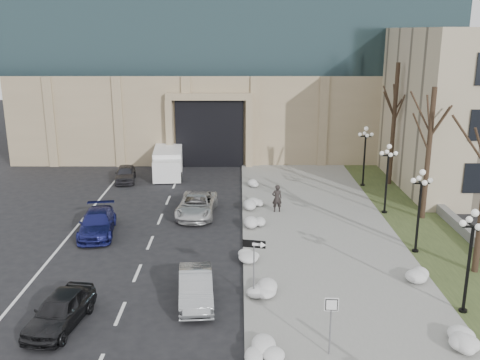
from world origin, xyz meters
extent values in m
cube|color=gray|center=(3.50, 14.00, 0.06)|extent=(9.00, 40.00, 0.12)
cube|color=gray|center=(-1.00, 14.00, 0.07)|extent=(0.30, 40.00, 0.14)
cube|color=#334120|center=(10.00, 14.00, 0.05)|extent=(4.00, 40.00, 0.10)
cube|color=slate|center=(12.00, 16.00, 0.35)|extent=(0.50, 30.00, 0.70)
cube|color=tan|center=(-2.00, 42.00, 4.00)|extent=(40.00, 20.00, 8.00)
cube|color=black|center=(-4.00, 33.00, 3.00)|extent=(6.00, 2.50, 6.00)
cube|color=tan|center=(-4.00, 31.60, 6.30)|extent=(7.50, 0.60, 0.60)
cube|color=tan|center=(-7.50, 31.60, 3.00)|extent=(0.60, 0.60, 6.00)
cube|color=tan|center=(-0.50, 31.60, 3.00)|extent=(0.60, 0.60, 6.00)
cube|color=black|center=(14.00, 19.00, 2.50)|extent=(1.40, 0.25, 2.00)
cube|color=black|center=(14.00, 19.00, 6.00)|extent=(1.40, 0.25, 2.00)
imported|color=black|center=(-8.72, 5.00, 0.71)|extent=(2.32, 4.38, 1.42)
imported|color=#96999D|center=(-3.30, 7.08, 0.70)|extent=(1.87, 4.36, 1.40)
imported|color=navy|center=(-9.85, 15.37, 0.70)|extent=(2.61, 5.05, 1.40)
imported|color=#BDBDBD|center=(-4.17, 18.78, 0.71)|extent=(2.65, 5.23, 1.42)
imported|color=#323137|center=(-10.58, 27.05, 0.65)|extent=(2.06, 3.99, 1.30)
imported|color=black|center=(1.14, 19.16, 1.05)|extent=(0.74, 0.55, 1.85)
cube|color=white|center=(-7.46, 29.98, 1.05)|extent=(2.78, 5.46, 2.11)
cube|color=white|center=(-7.18, 26.83, 0.95)|extent=(2.36, 1.88, 1.69)
cylinder|color=black|center=(-8.25, 26.94, 0.37)|extent=(0.33, 0.76, 0.74)
cylinder|color=black|center=(-6.15, 27.13, 0.37)|extent=(0.33, 0.76, 0.74)
cylinder|color=black|center=(-8.66, 31.46, 0.37)|extent=(0.33, 0.76, 0.74)
cylinder|color=black|center=(-6.56, 31.65, 0.37)|extent=(0.33, 0.76, 0.74)
cylinder|color=slate|center=(-0.70, 7.26, 1.41)|extent=(0.07, 0.07, 2.82)
cube|color=black|center=(-0.70, 7.26, 2.71)|extent=(1.01, 0.27, 0.35)
cube|color=white|center=(-0.55, 7.20, 2.71)|extent=(0.48, 0.12, 0.13)
cone|color=white|center=(-0.28, 7.13, 2.71)|extent=(0.29, 0.33, 0.28)
cylinder|color=slate|center=(2.01, 2.84, 1.19)|extent=(0.07, 0.07, 2.38)
cube|color=white|center=(2.01, 2.84, 2.17)|extent=(0.52, 0.07, 0.52)
cube|color=black|center=(2.01, 2.82, 2.17)|extent=(0.46, 0.04, 0.46)
cube|color=white|center=(2.01, 2.81, 2.17)|extent=(0.39, 0.03, 0.39)
ellipsoid|color=silver|center=(-0.47, 2.59, 0.30)|extent=(1.10, 1.60, 0.36)
ellipsoid|color=silver|center=(-0.39, 7.55, 0.30)|extent=(1.10, 1.60, 0.36)
ellipsoid|color=silver|center=(-0.72, 11.29, 0.30)|extent=(1.10, 1.60, 0.36)
ellipsoid|color=silver|center=(-0.39, 16.18, 0.30)|extent=(1.10, 1.60, 0.36)
ellipsoid|color=silver|center=(-0.32, 20.12, 0.30)|extent=(1.10, 1.60, 0.36)
ellipsoid|color=silver|center=(-0.44, 25.36, 0.30)|extent=(1.10, 1.60, 0.36)
ellipsoid|color=silver|center=(7.35, 3.22, 0.30)|extent=(1.10, 1.60, 0.36)
ellipsoid|color=silver|center=(7.37, 8.83, 0.30)|extent=(1.10, 1.60, 0.36)
cylinder|color=black|center=(8.30, 6.00, 0.10)|extent=(0.36, 0.36, 0.20)
cylinder|color=black|center=(8.30, 6.00, 2.00)|extent=(0.14, 0.14, 4.00)
cylinder|color=black|center=(8.30, 6.00, 4.00)|extent=(0.10, 0.90, 0.10)
cylinder|color=black|center=(8.30, 6.00, 4.00)|extent=(0.90, 0.10, 0.10)
sphere|color=white|center=(8.30, 6.00, 4.60)|extent=(0.32, 0.32, 0.32)
sphere|color=white|center=(7.85, 6.00, 4.15)|extent=(0.28, 0.28, 0.28)
sphere|color=white|center=(8.30, 6.45, 4.15)|extent=(0.28, 0.28, 0.28)
sphere|color=white|center=(8.30, 5.55, 4.15)|extent=(0.28, 0.28, 0.28)
cylinder|color=black|center=(8.30, 12.50, 0.10)|extent=(0.36, 0.36, 0.20)
cylinder|color=black|center=(8.30, 12.50, 2.00)|extent=(0.14, 0.14, 4.00)
cylinder|color=black|center=(8.30, 12.50, 4.00)|extent=(0.10, 0.90, 0.10)
cylinder|color=black|center=(8.30, 12.50, 4.00)|extent=(0.90, 0.10, 0.10)
sphere|color=white|center=(8.30, 12.50, 4.60)|extent=(0.32, 0.32, 0.32)
sphere|color=white|center=(8.75, 12.50, 4.15)|extent=(0.28, 0.28, 0.28)
sphere|color=white|center=(7.85, 12.50, 4.15)|extent=(0.28, 0.28, 0.28)
sphere|color=white|center=(8.30, 12.95, 4.15)|extent=(0.28, 0.28, 0.28)
sphere|color=white|center=(8.30, 12.05, 4.15)|extent=(0.28, 0.28, 0.28)
cylinder|color=black|center=(8.30, 19.00, 0.10)|extent=(0.36, 0.36, 0.20)
cylinder|color=black|center=(8.30, 19.00, 2.00)|extent=(0.14, 0.14, 4.00)
cylinder|color=black|center=(8.30, 19.00, 4.00)|extent=(0.10, 0.90, 0.10)
cylinder|color=black|center=(8.30, 19.00, 4.00)|extent=(0.90, 0.10, 0.10)
sphere|color=white|center=(8.30, 19.00, 4.60)|extent=(0.32, 0.32, 0.32)
sphere|color=white|center=(8.75, 19.00, 4.15)|extent=(0.28, 0.28, 0.28)
sphere|color=white|center=(7.85, 19.00, 4.15)|extent=(0.28, 0.28, 0.28)
sphere|color=white|center=(8.30, 19.45, 4.15)|extent=(0.28, 0.28, 0.28)
sphere|color=white|center=(8.30, 18.55, 4.15)|extent=(0.28, 0.28, 0.28)
cylinder|color=black|center=(8.30, 25.50, 0.10)|extent=(0.36, 0.36, 0.20)
cylinder|color=black|center=(8.30, 25.50, 2.00)|extent=(0.14, 0.14, 4.00)
cylinder|color=black|center=(8.30, 25.50, 4.00)|extent=(0.10, 0.90, 0.10)
cylinder|color=black|center=(8.30, 25.50, 4.00)|extent=(0.90, 0.10, 0.10)
sphere|color=white|center=(8.30, 25.50, 4.60)|extent=(0.32, 0.32, 0.32)
sphere|color=white|center=(8.75, 25.50, 4.15)|extent=(0.28, 0.28, 0.28)
sphere|color=white|center=(7.85, 25.50, 4.15)|extent=(0.28, 0.28, 0.28)
sphere|color=white|center=(8.30, 25.95, 4.15)|extent=(0.28, 0.28, 0.28)
sphere|color=white|center=(8.30, 25.05, 4.15)|extent=(0.28, 0.28, 0.28)
cylinder|color=black|center=(10.50, 18.00, 4.25)|extent=(0.32, 0.32, 8.50)
cylinder|color=black|center=(10.50, 26.00, 4.75)|extent=(0.32, 0.32, 9.50)
camera|label=1|loc=(-1.33, -14.65, 11.78)|focal=40.00mm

